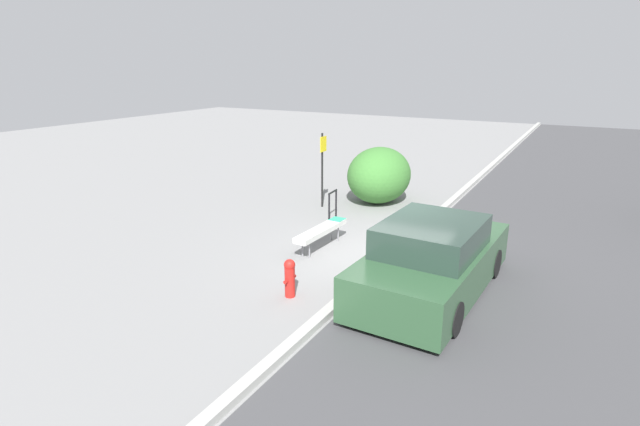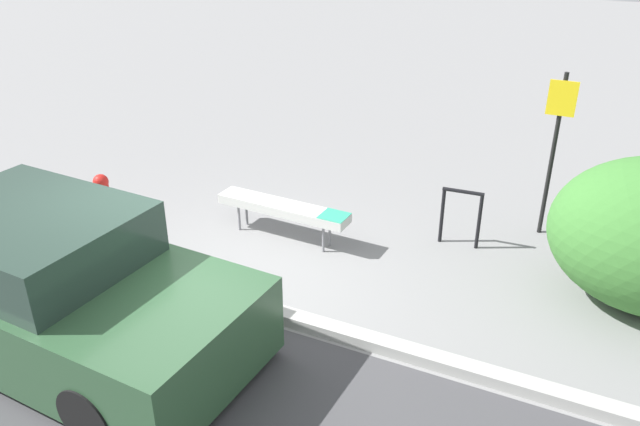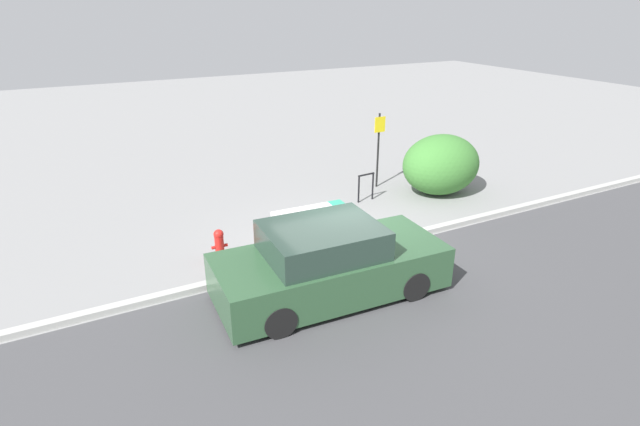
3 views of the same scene
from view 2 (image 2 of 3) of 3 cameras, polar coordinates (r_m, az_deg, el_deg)
name	(u,v)px [view 2 (image 2 of 3)]	position (r m, az deg, el deg)	size (l,w,h in m)	color
ground_plane	(211,299)	(7.60, -9.95, -7.73)	(60.00, 60.00, 0.00)	gray
curb	(210,294)	(7.56, -9.99, -7.32)	(60.00, 0.20, 0.13)	#A8A8A3
bench	(283,208)	(8.59, -3.37, 0.42)	(1.95, 0.42, 0.53)	gray
bike_rack	(461,212)	(8.59, 12.78, 0.11)	(0.55, 0.09, 0.83)	black
sign_post	(555,141)	(8.93, 20.68, 6.20)	(0.36, 0.08, 2.30)	black
fire_hydrant	(103,197)	(9.55, -19.19, 1.36)	(0.36, 0.22, 0.77)	red
parked_car_near	(48,285)	(7.07, -23.59, -6.08)	(4.55, 2.07, 1.50)	black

